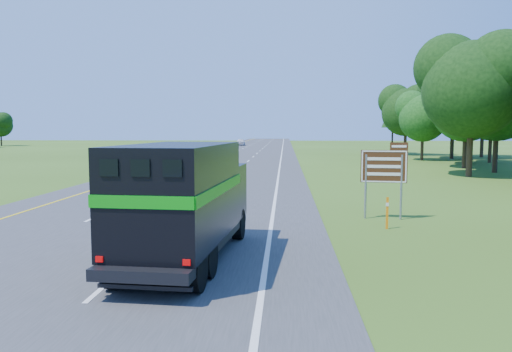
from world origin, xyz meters
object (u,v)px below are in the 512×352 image
at_px(far_car, 241,142).
at_px(exit_sign, 385,169).
at_px(horse_truck, 185,199).
at_px(white_suv, 216,150).

height_order(far_car, exit_sign, exit_sign).
xyz_separation_m(far_car, exit_sign, (13.87, -89.39, 1.24)).
bearing_deg(far_car, horse_truck, -87.83).
xyz_separation_m(horse_truck, white_suv, (-6.31, 51.17, -0.79)).
distance_m(horse_truck, far_car, 96.76).
height_order(white_suv, exit_sign, exit_sign).
xyz_separation_m(white_suv, far_car, (-0.78, 45.33, -0.18)).
bearing_deg(horse_truck, white_suv, 101.61).
relative_size(far_car, exit_sign, 1.43).
relative_size(horse_truck, far_car, 1.67).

